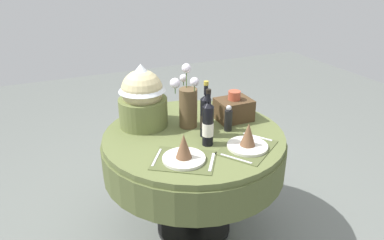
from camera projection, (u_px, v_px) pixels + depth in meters
The scene contains 10 objects.
ground at pixel (194, 227), 2.61m from camera, with size 8.00×8.00×0.00m, color slate.
dining_table at pixel (194, 153), 2.36m from camera, with size 1.18×1.18×0.76m.
place_setting_left at pixel (184, 153), 1.97m from camera, with size 0.43×0.40×0.16m.
place_setting_right at pixel (248, 141), 2.10m from camera, with size 0.43×0.41×0.16m.
flower_vase at pixel (188, 103), 2.32m from camera, with size 0.20×0.18×0.42m.
wine_bottle_left at pixel (206, 116), 2.21m from camera, with size 0.07×0.07×0.36m.
wine_bottle_centre at pixel (208, 124), 2.10m from camera, with size 0.07×0.07×0.35m.
pepper_mill at pixel (228, 119), 2.30m from camera, with size 0.05×0.05×0.17m.
gift_tub_back_left at pixel (142, 94), 2.32m from camera, with size 0.32×0.32×0.42m.
woven_basket_side_right at pixel (234, 109), 2.46m from camera, with size 0.23×0.19×0.21m.
Camera 1 is at (-0.84, -1.87, 1.79)m, focal length 33.69 mm.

